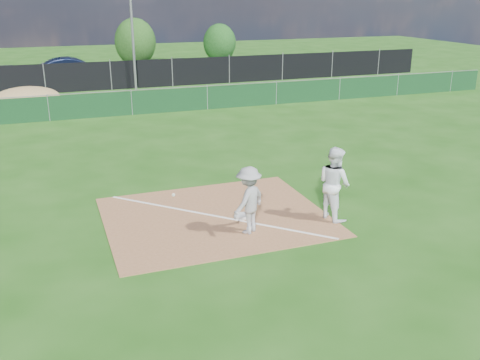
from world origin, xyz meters
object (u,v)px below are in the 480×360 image
object	(u,v)px
runner	(334,183)
tree_right	(220,43)
light_pole	(132,25)
first_base	(242,216)
car_mid	(73,69)
car_right	(183,67)
play_at_first	(249,200)
car_left	(11,75)
tree_mid	(135,42)

from	to	relation	value
runner	tree_right	bearing A→B (deg)	-24.35
light_pole	first_base	xyz separation A→B (m)	(-0.83, -22.03, -3.94)
light_pole	tree_right	size ratio (longest dim) A/B	2.36
car_mid	car_right	size ratio (longest dim) A/B	1.13
car_right	light_pole	bearing A→B (deg)	131.20
play_at_first	car_left	distance (m)	27.71
runner	car_right	distance (m)	28.04
car_mid	car_left	bearing A→B (deg)	102.11
first_base	tree_mid	size ratio (longest dim) A/B	0.09
tree_mid	play_at_first	bearing A→B (deg)	-94.93
light_pole	car_left	bearing A→B (deg)	152.33
car_mid	tree_mid	size ratio (longest dim) A/B	1.23
play_at_first	tree_mid	distance (m)	33.86
car_mid	tree_right	world-z (taller)	tree_right
runner	tree_right	xyz separation A→B (m)	(7.78, 33.87, 0.72)
play_at_first	car_right	size ratio (longest dim) A/B	0.61
tree_right	tree_mid	bearing A→B (deg)	-178.07
first_base	car_mid	bearing A→B (deg)	95.77
play_at_first	light_pole	bearing A→B (deg)	87.49
car_left	car_right	bearing A→B (deg)	-91.75
runner	tree_right	size ratio (longest dim) A/B	0.60
runner	car_right	xyz separation A→B (m)	(2.95, 27.88, -0.38)
first_base	car_mid	distance (m)	27.08
play_at_first	tree_mid	world-z (taller)	tree_mid
car_mid	car_right	distance (m)	8.02
tree_right	light_pole	bearing A→B (deg)	-130.22
play_at_first	tree_right	world-z (taller)	tree_right
tree_mid	car_mid	bearing A→B (deg)	-133.05
light_pole	car_right	distance (m)	7.50
tree_mid	runner	bearing A→B (deg)	-90.66
light_pole	car_mid	bearing A→B (deg)	125.86
tree_right	first_base	bearing A→B (deg)	-107.05
play_at_first	runner	bearing A→B (deg)	2.08
car_left	car_right	size ratio (longest dim) A/B	1.01
light_pole	car_mid	xyz separation A→B (m)	(-3.55, 4.91, -3.18)
car_left	tree_right	world-z (taller)	tree_right
light_pole	first_base	bearing A→B (deg)	-92.15
first_base	play_at_first	xyz separation A→B (m)	(-0.18, -0.94, 0.84)
light_pole	tree_mid	bearing A→B (deg)	79.96
car_mid	tree_mid	xyz separation A→B (m)	(5.45, 5.84, 1.23)
car_mid	runner	bearing A→B (deg)	-171.00
car_mid	tree_mid	distance (m)	8.08
light_pole	runner	world-z (taller)	light_pole
first_base	tree_mid	bearing A→B (deg)	85.24
runner	first_base	bearing A→B (deg)	58.66
tree_right	car_right	bearing A→B (deg)	-128.89
runner	car_left	size ratio (longest dim) A/B	0.47
runner	car_left	world-z (taller)	runner
car_mid	tree_right	bearing A→B (deg)	-65.98
tree_right	car_left	bearing A→B (deg)	-157.31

